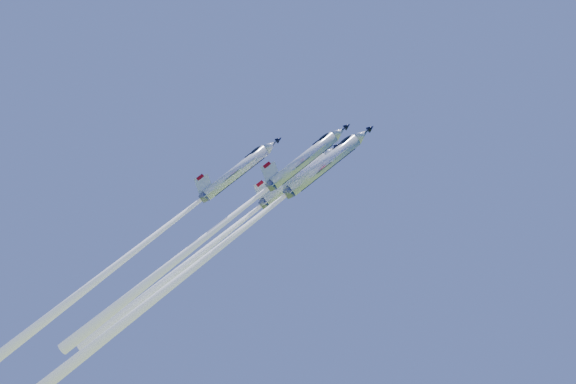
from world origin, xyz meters
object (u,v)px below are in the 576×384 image
Objects in this scene: jet_lead at (211,254)px; jet_left at (221,237)px; jet_slot at (141,246)px; jet_right at (218,227)px.

jet_left is (-1.87, 4.36, 3.44)m from jet_lead.
jet_left is at bearing 162.69° from jet_lead.
jet_lead is 11.15m from jet_slot.
jet_right is (6.89, -6.43, 2.49)m from jet_lead.
jet_slot is (-5.60, -9.63, 0.43)m from jet_lead.
jet_right is (8.76, -10.79, -0.96)m from jet_left.
jet_lead is 9.75m from jet_right.
jet_lead is 1.30× the size of jet_left.
jet_slot is (-3.73, -13.99, -3.02)m from jet_left.
jet_right reaches higher than jet_slot.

